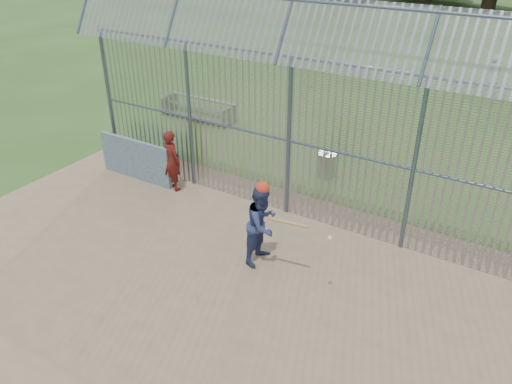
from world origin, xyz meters
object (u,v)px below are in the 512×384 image
Objects in this scene: onlooker at (172,161)px; bleacher at (198,108)px; trash_can at (326,165)px; batter at (262,224)px; dugout_wall at (136,159)px.

bleacher is (-2.83, 4.83, -0.47)m from onlooker.
onlooker is 4.44m from trash_can.
trash_can reaches higher than bleacher.
batter is 0.60× the size of bleacher.
batter is at bearing -83.73° from trash_can.
batter reaches higher than onlooker.
onlooker reaches higher than trash_can.
trash_can is at bearing -121.28° from onlooker.
onlooker is at bearing 71.21° from batter.
trash_can is (-0.49, 4.47, -0.54)m from batter.
dugout_wall is at bearing -72.90° from bleacher.
dugout_wall reaches higher than bleacher.
onlooker reaches higher than dugout_wall.
dugout_wall is at bearing 77.19° from batter.
bleacher is (-6.13, 1.90, 0.03)m from trash_can.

